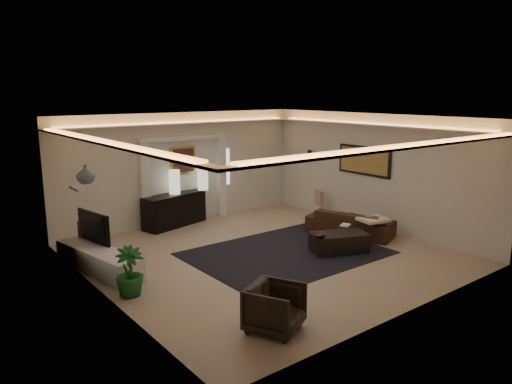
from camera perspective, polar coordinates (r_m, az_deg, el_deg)
floor at (r=10.42m, az=1.17°, el=-7.42°), size 7.00×7.00×0.00m
ceiling at (r=9.85m, az=1.24°, el=8.72°), size 7.00×7.00×0.00m
wall_back at (r=12.90m, az=-8.66°, el=2.84°), size 7.00×0.00×7.00m
wall_front at (r=7.71m, az=17.86°, el=-3.66°), size 7.00×0.00×7.00m
wall_left at (r=8.33m, az=-17.85°, el=-2.52°), size 0.00×7.00×7.00m
wall_right at (r=12.50m, az=13.77°, el=2.35°), size 0.00×7.00×7.00m
cove_soffit at (r=9.87m, az=1.23°, el=7.10°), size 7.00×7.00×0.04m
daylight_slit at (r=13.60m, az=-3.64°, el=2.98°), size 0.25×0.03×1.00m
area_rug at (r=10.51m, az=3.57°, el=-7.22°), size 4.00×3.00×0.01m
pilaster_left at (r=12.36m, az=-13.03°, el=0.63°), size 0.22×0.20×2.20m
pilaster_right at (r=13.46m, az=-4.13°, el=1.81°), size 0.22×0.20×2.20m
alcove_header at (r=12.71m, az=-8.55°, el=6.35°), size 2.52×0.20×0.12m
painting_frame at (r=12.84m, az=-8.62°, el=3.71°), size 0.74×0.04×0.74m
painting_canvas at (r=12.82m, az=-8.56°, el=3.69°), size 0.62×0.02×0.62m
art_panel_frame at (r=12.63m, az=12.67°, el=3.65°), size 0.04×1.64×0.74m
art_panel_gold at (r=12.61m, az=12.60°, el=3.64°), size 0.02×1.50×0.62m
wall_sconce at (r=13.84m, az=6.35°, el=4.47°), size 0.12×0.12×0.22m
wall_niche at (r=9.61m, az=-20.49°, el=0.38°), size 0.10×0.55×0.04m
console at (r=12.69m, az=-9.62°, el=-2.18°), size 1.85×0.97×0.88m
lamp_left at (r=12.56m, az=-9.60°, el=0.90°), size 0.31×0.31×0.62m
lamp_right at (r=12.97m, az=-6.30°, el=1.34°), size 0.29×0.29×0.62m
media_ledge at (r=9.95m, az=-18.08°, el=-7.59°), size 0.98×2.34×0.43m
tv at (r=10.22m, az=-19.18°, el=-3.99°), size 1.10×0.34×0.63m
figurine at (r=10.71m, az=-20.02°, el=-4.02°), size 0.13×0.13×0.34m
ginger_jar at (r=9.94m, az=-19.50°, el=1.99°), size 0.43×0.43×0.37m
plant at (r=8.57m, az=-14.71°, el=-9.10°), size 0.51×0.51×0.86m
sofa at (r=11.96m, az=11.07°, el=-3.60°), size 2.21×1.47×0.60m
throw_blanket at (r=11.40m, az=13.70°, el=-3.17°), size 0.72×0.63×0.07m
throw_pillow at (r=13.42m, az=7.49°, el=-0.69°), size 0.28×0.43×0.41m
coffee_table at (r=10.68m, az=9.78°, el=-5.95°), size 1.33×1.04×0.44m
bowl at (r=10.26m, az=7.41°, el=-5.18°), size 0.39×0.39×0.08m
magazine at (r=11.21m, az=10.49°, el=-3.94°), size 0.31×0.27×0.03m
armchair at (r=7.21m, az=2.25°, el=-13.54°), size 1.00×1.01×0.69m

